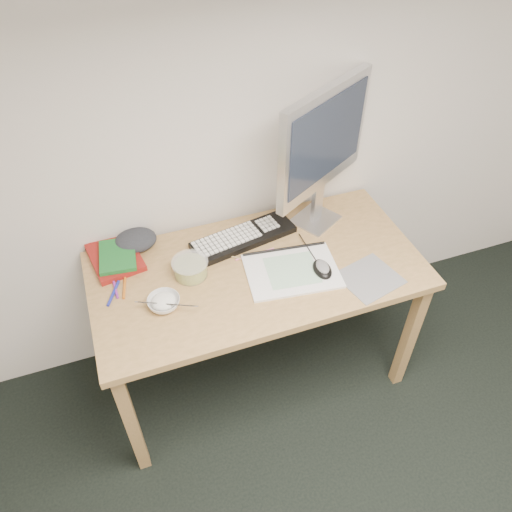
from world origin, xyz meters
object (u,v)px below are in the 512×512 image
(desk, at_px, (257,281))
(rice_bowl, at_px, (164,303))
(sketchpad, at_px, (292,271))
(keyboard, at_px, (244,237))
(monitor, at_px, (323,143))

(desk, height_order, rice_bowl, rice_bowl)
(desk, bearing_deg, sketchpad, -29.64)
(keyboard, height_order, monitor, monitor)
(keyboard, xyz_separation_m, rice_bowl, (-0.42, -0.27, 0.01))
(desk, xyz_separation_m, monitor, (0.36, 0.21, 0.49))
(desk, relative_size, sketchpad, 3.66)
(desk, height_order, keyboard, keyboard)
(keyboard, distance_m, monitor, 0.54)
(desk, xyz_separation_m, sketchpad, (0.13, -0.07, 0.09))
(sketchpad, bearing_deg, rice_bowl, -172.26)
(sketchpad, xyz_separation_m, keyboard, (-0.13, 0.26, 0.01))
(sketchpad, bearing_deg, monitor, 57.08)
(sketchpad, xyz_separation_m, rice_bowl, (-0.54, -0.00, 0.01))
(desk, bearing_deg, keyboard, 89.48)
(sketchpad, distance_m, keyboard, 0.29)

